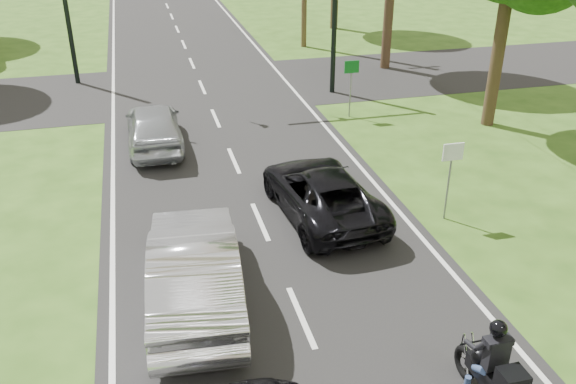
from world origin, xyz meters
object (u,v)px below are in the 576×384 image
(silver_sedan, at_px, (194,269))
(silver_suv, at_px, (154,125))
(sign_white, at_px, (452,163))
(dark_suv, at_px, (322,192))
(sign_green, at_px, (351,75))
(motorcycle_rider, at_px, (493,376))

(silver_sedan, height_order, silver_suv, silver_sedan)
(silver_suv, relative_size, sign_white, 2.03)
(dark_suv, relative_size, sign_green, 2.21)
(dark_suv, relative_size, silver_suv, 1.09)
(silver_suv, distance_m, sign_green, 7.36)
(silver_suv, xyz_separation_m, sign_green, (7.21, 1.17, 0.85))
(sign_green, bearing_deg, silver_sedan, -124.61)
(silver_sedan, distance_m, sign_white, 7.00)
(motorcycle_rider, xyz_separation_m, sign_white, (2.33, 6.05, 0.90))
(dark_suv, xyz_separation_m, sign_white, (3.05, -1.02, 0.93))
(silver_sedan, distance_m, sign_green, 12.14)
(motorcycle_rider, xyz_separation_m, silver_suv, (-4.68, 12.88, 0.05))
(dark_suv, height_order, sign_green, sign_green)
(motorcycle_rider, distance_m, silver_suv, 13.70)
(silver_sedan, bearing_deg, sign_green, -120.10)
(motorcycle_rider, distance_m, silver_sedan, 5.96)
(silver_suv, bearing_deg, motorcycle_rider, 110.05)
(sign_green, bearing_deg, dark_suv, -115.00)
(dark_suv, distance_m, sign_white, 3.35)
(motorcycle_rider, height_order, silver_suv, motorcycle_rider)
(silver_sedan, bearing_deg, dark_suv, -135.99)
(dark_suv, xyz_separation_m, silver_suv, (-3.96, 5.81, 0.08))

